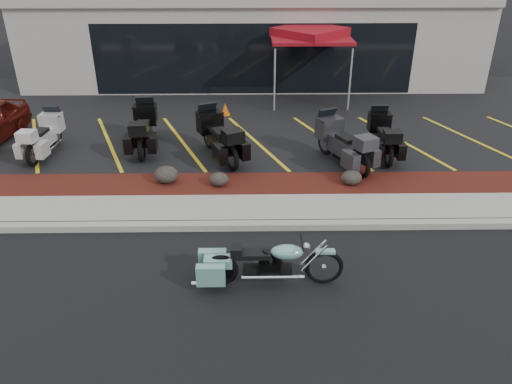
{
  "coord_description": "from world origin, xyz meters",
  "views": [
    {
      "loc": [
        -0.21,
        -8.39,
        5.76
      ],
      "look_at": [
        -0.06,
        1.2,
        0.74
      ],
      "focal_mm": 35.0,
      "sensor_mm": 36.0,
      "label": 1
    }
  ],
  "objects_px": {
    "popup_canopy": "(310,35)",
    "hero_cruiser": "(324,262)",
    "traffic_cone": "(225,109)",
    "touring_white": "(54,126)"
  },
  "relations": [
    {
      "from": "popup_canopy",
      "to": "hero_cruiser",
      "type": "bearing_deg",
      "value": -76.03
    },
    {
      "from": "hero_cruiser",
      "to": "touring_white",
      "type": "relative_size",
      "value": 1.28
    },
    {
      "from": "touring_white",
      "to": "traffic_cone",
      "type": "relative_size",
      "value": 5.05
    },
    {
      "from": "traffic_cone",
      "to": "hero_cruiser",
      "type": "bearing_deg",
      "value": -76.74
    },
    {
      "from": "traffic_cone",
      "to": "popup_canopy",
      "type": "distance_m",
      "value": 4.11
    },
    {
      "from": "hero_cruiser",
      "to": "popup_canopy",
      "type": "xyz_separation_m",
      "value": [
        0.86,
        10.91,
        2.04
      ]
    },
    {
      "from": "traffic_cone",
      "to": "touring_white",
      "type": "bearing_deg",
      "value": -151.34
    },
    {
      "from": "traffic_cone",
      "to": "popup_canopy",
      "type": "relative_size",
      "value": 0.12
    },
    {
      "from": "hero_cruiser",
      "to": "traffic_cone",
      "type": "xyz_separation_m",
      "value": [
        -2.15,
        9.14,
        -0.11
      ]
    },
    {
      "from": "touring_white",
      "to": "traffic_cone",
      "type": "xyz_separation_m",
      "value": [
        4.86,
        2.66,
        -0.4
      ]
    }
  ]
}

